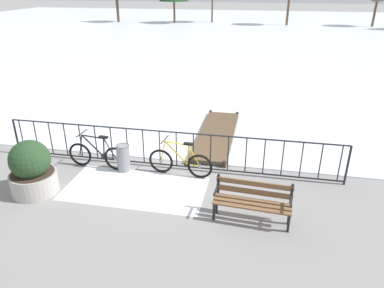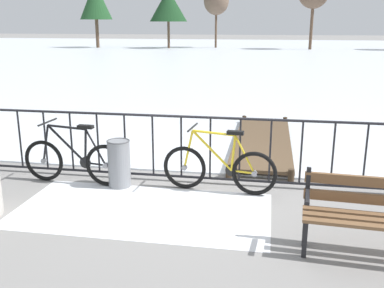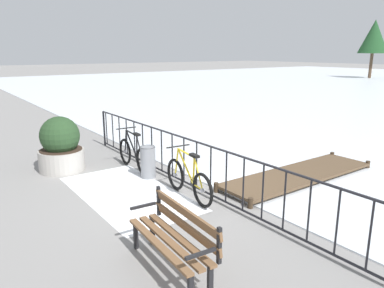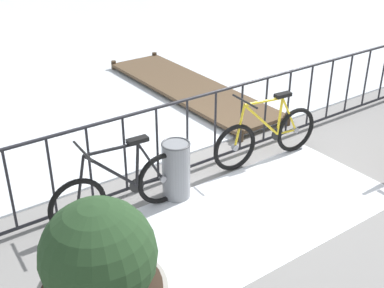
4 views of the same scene
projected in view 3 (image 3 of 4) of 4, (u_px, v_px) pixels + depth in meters
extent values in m
plane|color=gray|center=(190.00, 188.00, 7.77)|extent=(160.00, 160.00, 0.00)
cube|color=white|center=(128.00, 193.00, 7.49)|extent=(3.40, 1.73, 0.01)
cylinder|color=#232328|center=(190.00, 140.00, 7.51)|extent=(9.00, 0.04, 0.04)
cylinder|color=#232328|center=(190.00, 184.00, 7.75)|extent=(9.00, 0.04, 0.04)
cylinder|color=#232328|center=(104.00, 129.00, 11.18)|extent=(0.06, 0.06, 1.05)
cylinder|color=#232328|center=(106.00, 128.00, 11.02)|extent=(0.03, 0.03, 0.97)
cylinder|color=#232328|center=(113.00, 131.00, 10.67)|extent=(0.03, 0.03, 0.97)
cylinder|color=#232328|center=(120.00, 134.00, 10.31)|extent=(0.03, 0.03, 0.97)
cylinder|color=#232328|center=(127.00, 137.00, 9.95)|extent=(0.03, 0.03, 0.97)
cylinder|color=#232328|center=(134.00, 140.00, 9.59)|extent=(0.03, 0.03, 0.97)
cylinder|color=#232328|center=(143.00, 143.00, 9.24)|extent=(0.03, 0.03, 0.97)
cylinder|color=#232328|center=(152.00, 147.00, 8.88)|extent=(0.03, 0.03, 0.97)
cylinder|color=#232328|center=(162.00, 151.00, 8.52)|extent=(0.03, 0.03, 0.97)
cylinder|color=#232328|center=(172.00, 155.00, 8.17)|extent=(0.03, 0.03, 0.97)
cylinder|color=#232328|center=(184.00, 160.00, 7.81)|extent=(0.03, 0.03, 0.97)
cylinder|color=#232328|center=(197.00, 165.00, 7.45)|extent=(0.03, 0.03, 0.97)
cylinder|color=#232328|center=(211.00, 171.00, 7.09)|extent=(0.03, 0.03, 0.97)
cylinder|color=#232328|center=(226.00, 177.00, 6.74)|extent=(0.03, 0.03, 0.97)
cylinder|color=#232328|center=(243.00, 184.00, 6.38)|extent=(0.03, 0.03, 0.97)
cylinder|color=#232328|center=(263.00, 192.00, 6.02)|extent=(0.03, 0.03, 0.97)
cylinder|color=#232328|center=(284.00, 201.00, 5.66)|extent=(0.03, 0.03, 0.97)
cylinder|color=#232328|center=(309.00, 211.00, 5.31)|extent=(0.03, 0.03, 0.97)
cylinder|color=#232328|center=(337.00, 223.00, 4.95)|extent=(0.03, 0.03, 0.97)
cylinder|color=#232328|center=(370.00, 236.00, 4.59)|extent=(0.03, 0.03, 0.97)
torus|color=black|center=(203.00, 190.00, 6.74)|extent=(0.66, 0.12, 0.66)
cylinder|color=gray|center=(203.00, 190.00, 6.74)|extent=(0.08, 0.07, 0.08)
torus|color=black|center=(175.00, 174.00, 7.62)|extent=(0.66, 0.12, 0.66)
cylinder|color=gray|center=(175.00, 174.00, 7.62)|extent=(0.08, 0.07, 0.08)
cylinder|color=yellow|center=(194.00, 171.00, 6.94)|extent=(0.08, 0.04, 0.53)
cylinder|color=yellow|center=(185.00, 166.00, 7.19)|extent=(0.61, 0.09, 0.59)
cylinder|color=yellow|center=(186.00, 153.00, 7.11)|extent=(0.63, 0.09, 0.07)
cylinder|color=yellow|center=(198.00, 187.00, 6.88)|extent=(0.34, 0.06, 0.05)
cylinder|color=yellow|center=(198.00, 174.00, 6.80)|extent=(0.32, 0.06, 0.56)
cylinder|color=yellow|center=(177.00, 162.00, 7.49)|extent=(0.16, 0.05, 0.59)
cube|color=black|center=(194.00, 156.00, 6.84)|extent=(0.25, 0.12, 0.05)
cylinder|color=black|center=(178.00, 146.00, 7.36)|extent=(0.07, 0.52, 0.03)
cylinder|color=black|center=(193.00, 184.00, 7.02)|extent=(0.18, 0.04, 0.18)
torus|color=black|center=(143.00, 162.00, 8.50)|extent=(0.66, 0.10, 0.66)
cylinder|color=gray|center=(143.00, 162.00, 8.50)|extent=(0.08, 0.06, 0.08)
torus|color=black|center=(125.00, 151.00, 9.36)|extent=(0.66, 0.10, 0.66)
cylinder|color=gray|center=(125.00, 151.00, 9.36)|extent=(0.08, 0.06, 0.08)
cylinder|color=black|center=(137.00, 147.00, 8.69)|extent=(0.08, 0.04, 0.53)
cylinder|color=black|center=(131.00, 143.00, 8.94)|extent=(0.61, 0.07, 0.59)
cylinder|color=black|center=(131.00, 133.00, 8.86)|extent=(0.63, 0.07, 0.07)
cylinder|color=black|center=(140.00, 159.00, 8.64)|extent=(0.34, 0.05, 0.05)
cylinder|color=black|center=(140.00, 149.00, 8.55)|extent=(0.32, 0.05, 0.56)
cylinder|color=black|center=(126.00, 141.00, 9.24)|extent=(0.16, 0.04, 0.59)
cube|color=black|center=(137.00, 134.00, 8.60)|extent=(0.25, 0.11, 0.05)
cylinder|color=black|center=(126.00, 128.00, 9.10)|extent=(0.06, 0.52, 0.03)
cylinder|color=black|center=(137.00, 157.00, 8.77)|extent=(0.18, 0.03, 0.18)
cube|color=brown|center=(179.00, 238.00, 4.80)|extent=(1.60, 0.21, 0.04)
cube|color=brown|center=(168.00, 241.00, 4.72)|extent=(1.60, 0.21, 0.04)
cube|color=brown|center=(158.00, 244.00, 4.64)|extent=(1.60, 0.21, 0.04)
cube|color=brown|center=(185.00, 226.00, 4.82)|extent=(1.60, 0.16, 0.12)
cube|color=brown|center=(185.00, 212.00, 4.77)|extent=(1.60, 0.16, 0.12)
cube|color=black|center=(210.00, 283.00, 4.22)|extent=(0.05, 0.06, 0.44)
cube|color=black|center=(219.00, 246.00, 4.17)|extent=(0.05, 0.05, 0.45)
cube|color=black|center=(201.00, 254.00, 4.05)|extent=(0.07, 0.40, 0.04)
cube|color=black|center=(136.00, 235.00, 5.33)|extent=(0.05, 0.06, 0.44)
cube|color=black|center=(152.00, 230.00, 5.47)|extent=(0.05, 0.06, 0.44)
cube|color=black|center=(159.00, 201.00, 5.42)|extent=(0.05, 0.05, 0.45)
cube|color=black|center=(143.00, 206.00, 5.30)|extent=(0.07, 0.40, 0.04)
cylinder|color=#ADA8A0|center=(62.00, 160.00, 8.88)|extent=(1.07, 1.07, 0.51)
cylinder|color=#38281E|center=(61.00, 150.00, 8.82)|extent=(0.98, 0.98, 0.02)
sphere|color=#264223|center=(60.00, 136.00, 8.73)|extent=(0.93, 0.93, 0.93)
cylinder|color=gray|center=(148.00, 162.00, 8.34)|extent=(0.34, 0.34, 0.72)
torus|color=#494A4E|center=(148.00, 147.00, 8.25)|extent=(0.35, 0.35, 0.02)
cube|color=brown|center=(299.00, 174.00, 8.27)|extent=(1.10, 4.00, 0.06)
cylinder|color=#3C2E20|center=(216.00, 187.00, 7.52)|extent=(0.10, 0.10, 0.20)
cylinder|color=#3C2E20|center=(250.00, 203.00, 6.75)|extent=(0.10, 0.10, 0.20)
cylinder|color=#3C2E20|center=(332.00, 156.00, 9.80)|extent=(0.10, 0.10, 0.20)
cylinder|color=#3C2E20|center=(368.00, 165.00, 9.02)|extent=(0.10, 0.10, 0.20)
cylinder|color=brown|center=(372.00, 57.00, 38.99)|extent=(0.31, 0.31, 4.37)
cone|color=#1E4723|center=(374.00, 36.00, 38.46)|extent=(3.00, 3.00, 3.41)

